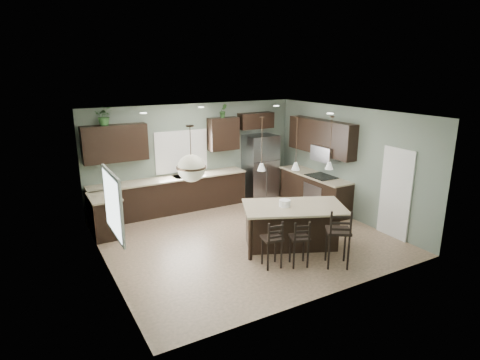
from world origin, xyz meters
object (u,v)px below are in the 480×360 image
object	(u,v)px
bar_stool_center	(299,243)
bar_stool_right	(338,237)
bar_stool_left	(272,243)
kitchen_island	(293,227)
refrigerator	(260,166)
plant_back_left	(104,116)
serving_dish	(285,203)

from	to	relation	value
bar_stool_center	bar_stool_right	size ratio (longest dim) A/B	0.80
bar_stool_left	bar_stool_right	size ratio (longest dim) A/B	0.82
bar_stool_center	bar_stool_left	bearing A→B (deg)	176.86
bar_stool_center	kitchen_island	bearing A→B (deg)	81.79
bar_stool_center	bar_stool_right	xyz separation A→B (m)	(0.63, -0.37, 0.12)
refrigerator	plant_back_left	world-z (taller)	plant_back_left
kitchen_island	bar_stool_left	size ratio (longest dim) A/B	2.16
refrigerator	bar_stool_center	xyz separation A→B (m)	(-1.65, -4.05, -0.45)
refrigerator	serving_dish	distance (m)	3.53
bar_stool_right	serving_dish	bearing A→B (deg)	142.34
refrigerator	bar_stool_center	bearing A→B (deg)	-112.14
kitchen_island	bar_stool_right	size ratio (longest dim) A/B	1.76
bar_stool_center	plant_back_left	bearing A→B (deg)	142.61
refrigerator	serving_dish	bearing A→B (deg)	-113.77
serving_dish	bar_stool_right	size ratio (longest dim) A/B	0.20
refrigerator	plant_back_left	xyz separation A→B (m)	(-4.26, 0.14, 1.70)
refrigerator	plant_back_left	bearing A→B (deg)	178.11
refrigerator	bar_stool_left	size ratio (longest dim) A/B	1.91
bar_stool_left	bar_stool_center	size ratio (longest dim) A/B	1.02
serving_dish	bar_stool_right	bearing A→B (deg)	-70.93
kitchen_island	serving_dish	size ratio (longest dim) A/B	8.73
serving_dish	plant_back_left	world-z (taller)	plant_back_left
serving_dish	plant_back_left	bearing A→B (deg)	130.03
refrigerator	bar_stool_right	distance (m)	4.54
bar_stool_center	plant_back_left	distance (m)	5.38
serving_dish	bar_stool_center	xyz separation A→B (m)	(-0.22, -0.82, -0.52)
kitchen_island	plant_back_left	size ratio (longest dim) A/B	4.62
kitchen_island	bar_stool_right	bearing A→B (deg)	-53.94
serving_dish	plant_back_left	xyz separation A→B (m)	(-2.83, 3.37, 1.63)
refrigerator	plant_back_left	size ratio (longest dim) A/B	4.08
bar_stool_right	plant_back_left	xyz separation A→B (m)	(-3.24, 4.56, 2.03)
refrigerator	bar_stool_left	bearing A→B (deg)	-119.11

